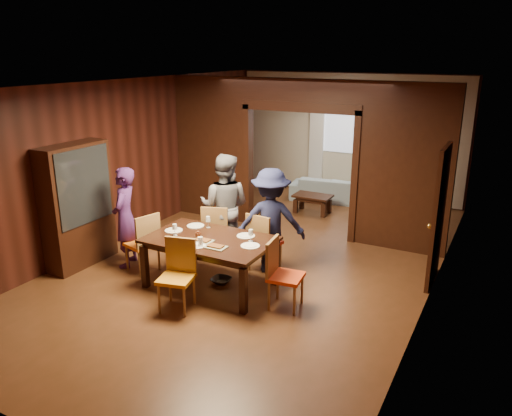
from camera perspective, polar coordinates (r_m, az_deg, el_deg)
The scene contains 32 objects.
floor at distance 8.48m, azimuth 0.47°, elevation -5.91°, with size 9.00×9.00×0.00m, color #4C2C15.
ceiling at distance 7.79m, azimuth 0.52°, elevation 14.04°, with size 5.50×9.00×0.02m, color silver.
room_walls at distance 9.67m, azimuth 5.69°, elevation 6.33°, with size 5.52×9.01×2.90m.
person_purple at distance 8.27m, azimuth -14.73°, elevation -1.06°, with size 0.60×0.39×1.64m, color #421E58.
person_grey at distance 8.32m, azimuth -3.61°, elevation 0.16°, with size 0.87×0.68×1.79m, color slate.
person_navy at distance 7.81m, azimuth 1.70°, elevation -1.45°, with size 1.08×0.62×1.67m, color #191D3F.
sofa at distance 11.78m, azimuth 8.72°, elevation 2.14°, with size 1.91×0.75×0.56m, color #99B5C9.
serving_bowl at distance 7.39m, azimuth -4.13°, elevation -2.96°, with size 0.30×0.30×0.07m, color black.
dining_table at distance 7.47m, azimuth -5.23°, elevation -6.19°, with size 1.84×1.14×0.76m, color black.
coffee_table at distance 10.86m, azimuth 6.47°, elevation 0.47°, with size 0.80×0.50×0.40m, color black.
chair_left at distance 8.12m, azimuth -12.92°, elevation -3.79°, with size 0.44×0.44×0.97m, color orange, non-canonical shape.
chair_right at distance 6.82m, azimuth 3.45°, elevation -7.61°, with size 0.44×0.44×0.97m, color #EB4416, non-canonical shape.
chair_far_l at distance 8.38m, azimuth -4.42°, elevation -2.69°, with size 0.44×0.44×0.97m, color red, non-canonical shape.
chair_far_r at distance 7.94m, azimuth 1.03°, elevation -3.83°, with size 0.44×0.44×0.97m, color red, non-canonical shape.
chair_near at distance 6.84m, azimuth -9.13°, elevation -7.72°, with size 0.44×0.44×0.97m, color orange, non-canonical shape.
hutch at distance 8.50m, azimuth -19.73°, elevation 0.25°, with size 0.40×1.20×2.00m, color black.
door_right at distance 7.81m, azimuth 20.14°, elevation -0.91°, with size 0.06×0.90×2.10m, color black.
window_far at distance 12.01m, azimuth 10.45°, elevation 9.29°, with size 1.20×0.03×1.30m, color silver.
curtain_left at distance 12.29m, azimuth 6.93°, elevation 7.51°, with size 0.35×0.06×2.40m, color white.
curtain_right at distance 11.84m, azimuth 13.74°, elevation 6.75°, with size 0.35×0.06×2.40m, color white.
plate_left at distance 7.69m, azimuth -9.38°, elevation -2.54°, with size 0.27×0.27×0.01m, color silver.
plate_far_l at distance 7.84m, azimuth -6.93°, elevation -2.03°, with size 0.27×0.27×0.01m, color silver.
plate_far_r at distance 7.37m, azimuth -1.17°, elevation -3.21°, with size 0.27×0.27×0.01m, color silver.
plate_right at distance 7.01m, azimuth -0.66°, elevation -4.34°, with size 0.27×0.27×0.01m, color white.
plate_near at distance 7.07m, azimuth -6.79°, elevation -4.27°, with size 0.27×0.27×0.01m, color white.
platter_a at distance 7.21m, azimuth -6.12°, elevation -3.69°, with size 0.30×0.20×0.04m, color gray.
platter_b at distance 6.98m, azimuth -4.63°, elevation -4.40°, with size 0.30×0.20×0.04m, color gray.
wineglass_left at distance 7.47m, azimuth -9.27°, elevation -2.48°, with size 0.08×0.08×0.18m, color silver, non-canonical shape.
wineglass_far at distance 7.74m, azimuth -5.49°, elevation -1.61°, with size 0.08×0.08×0.18m, color white, non-canonical shape.
wineglass_right at distance 7.15m, azimuth -0.61°, elevation -3.15°, with size 0.08×0.08×0.18m, color silver, non-canonical shape.
tumbler at distance 7.02m, azimuth -6.37°, elevation -3.85°, with size 0.07×0.07×0.14m, color silver.
condiment_jar at distance 7.33m, azimuth -6.62°, elevation -3.06°, with size 0.08×0.08×0.11m, color #492011, non-canonical shape.
Camera 1 is at (3.58, -6.90, 3.40)m, focal length 35.00 mm.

